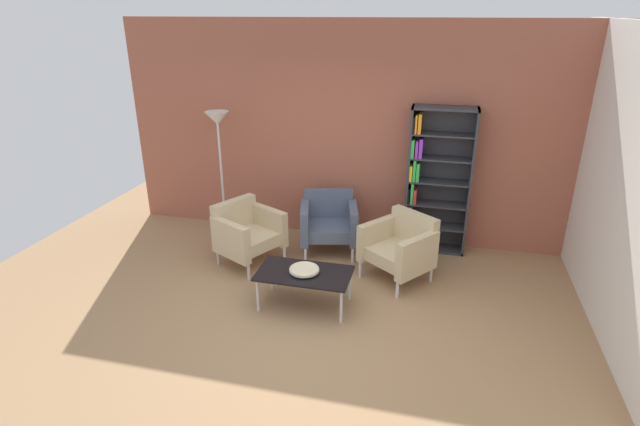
{
  "coord_description": "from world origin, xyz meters",
  "views": [
    {
      "loc": [
        1.14,
        -3.97,
        2.99
      ],
      "look_at": [
        -0.06,
        0.84,
        0.95
      ],
      "focal_mm": 27.88,
      "sensor_mm": 36.0,
      "label": 1
    }
  ],
  "objects_px": {
    "floor_lamp_torchiere": "(218,133)",
    "armchair_near_window": "(329,221)",
    "decorative_bowl": "(304,270)",
    "armchair_corner_red": "(247,232)",
    "armchair_spare_guest": "(401,246)",
    "coffee_table_low": "(304,275)",
    "bookshelf_tall": "(433,182)"
  },
  "relations": [
    {
      "from": "armchair_near_window",
      "to": "floor_lamp_torchiere",
      "type": "height_order",
      "value": "floor_lamp_torchiere"
    },
    {
      "from": "coffee_table_low",
      "to": "armchair_corner_red",
      "type": "distance_m",
      "value": 1.26
    },
    {
      "from": "armchair_spare_guest",
      "to": "floor_lamp_torchiere",
      "type": "relative_size",
      "value": 0.54
    },
    {
      "from": "decorative_bowl",
      "to": "armchair_corner_red",
      "type": "relative_size",
      "value": 0.35
    },
    {
      "from": "decorative_bowl",
      "to": "floor_lamp_torchiere",
      "type": "height_order",
      "value": "floor_lamp_torchiere"
    },
    {
      "from": "coffee_table_low",
      "to": "armchair_near_window",
      "type": "height_order",
      "value": "armchair_near_window"
    },
    {
      "from": "armchair_corner_red",
      "to": "decorative_bowl",
      "type": "bearing_deg",
      "value": -102.11
    },
    {
      "from": "coffee_table_low",
      "to": "armchair_corner_red",
      "type": "bearing_deg",
      "value": 140.56
    },
    {
      "from": "decorative_bowl",
      "to": "armchair_corner_red",
      "type": "bearing_deg",
      "value": 140.56
    },
    {
      "from": "bookshelf_tall",
      "to": "armchair_near_window",
      "type": "height_order",
      "value": "bookshelf_tall"
    },
    {
      "from": "coffee_table_low",
      "to": "floor_lamp_torchiere",
      "type": "relative_size",
      "value": 0.57
    },
    {
      "from": "armchair_corner_red",
      "to": "armchair_spare_guest",
      "type": "bearing_deg",
      "value": -61.18
    },
    {
      "from": "bookshelf_tall",
      "to": "armchair_near_window",
      "type": "xyz_separation_m",
      "value": [
        -1.28,
        -0.4,
        -0.51
      ]
    },
    {
      "from": "decorative_bowl",
      "to": "coffee_table_low",
      "type": "bearing_deg",
      "value": 90.0
    },
    {
      "from": "armchair_near_window",
      "to": "floor_lamp_torchiere",
      "type": "bearing_deg",
      "value": 158.26
    },
    {
      "from": "decorative_bowl",
      "to": "armchair_spare_guest",
      "type": "relative_size",
      "value": 0.34
    },
    {
      "from": "armchair_spare_guest",
      "to": "armchair_corner_red",
      "type": "bearing_deg",
      "value": -141.55
    },
    {
      "from": "floor_lamp_torchiere",
      "to": "bookshelf_tall",
      "type": "bearing_deg",
      "value": 3.64
    },
    {
      "from": "floor_lamp_torchiere",
      "to": "armchair_corner_red",
      "type": "bearing_deg",
      "value": -50.14
    },
    {
      "from": "armchair_near_window",
      "to": "floor_lamp_torchiere",
      "type": "distance_m",
      "value": 1.9
    },
    {
      "from": "armchair_spare_guest",
      "to": "armchair_corner_red",
      "type": "height_order",
      "value": "same"
    },
    {
      "from": "bookshelf_tall",
      "to": "armchair_near_window",
      "type": "bearing_deg",
      "value": -162.62
    },
    {
      "from": "coffee_table_low",
      "to": "decorative_bowl",
      "type": "height_order",
      "value": "decorative_bowl"
    },
    {
      "from": "bookshelf_tall",
      "to": "coffee_table_low",
      "type": "bearing_deg",
      "value": -124.88
    },
    {
      "from": "decorative_bowl",
      "to": "bookshelf_tall",
      "type": "bearing_deg",
      "value": 55.12
    },
    {
      "from": "floor_lamp_torchiere",
      "to": "armchair_near_window",
      "type": "bearing_deg",
      "value": -7.89
    },
    {
      "from": "bookshelf_tall",
      "to": "armchair_corner_red",
      "type": "height_order",
      "value": "bookshelf_tall"
    },
    {
      "from": "bookshelf_tall",
      "to": "decorative_bowl",
      "type": "distance_m",
      "value": 2.21
    },
    {
      "from": "coffee_table_low",
      "to": "armchair_near_window",
      "type": "bearing_deg",
      "value": 92.02
    },
    {
      "from": "armchair_corner_red",
      "to": "floor_lamp_torchiere",
      "type": "height_order",
      "value": "floor_lamp_torchiere"
    },
    {
      "from": "decorative_bowl",
      "to": "armchair_near_window",
      "type": "relative_size",
      "value": 0.38
    },
    {
      "from": "decorative_bowl",
      "to": "floor_lamp_torchiere",
      "type": "bearing_deg",
      "value": 135.77
    }
  ]
}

